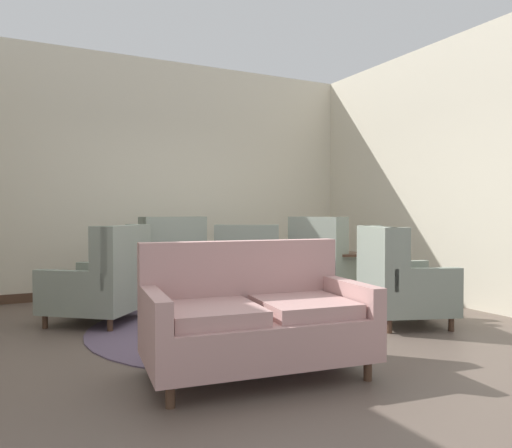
# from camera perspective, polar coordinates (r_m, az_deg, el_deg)

# --- Properties ---
(ground) EXTENTS (8.37, 8.37, 0.00)m
(ground) POSITION_cam_1_polar(r_m,az_deg,el_deg) (4.85, -0.96, -12.67)
(ground) COLOR brown
(wall_back) EXTENTS (6.14, 0.08, 3.39)m
(wall_back) POSITION_cam_1_polar(r_m,az_deg,el_deg) (7.37, -10.69, 5.41)
(wall_back) COLOR beige
(wall_back) RESTS_ON ground
(wall_right) EXTENTS (0.08, 3.96, 3.39)m
(wall_right) POSITION_cam_1_polar(r_m,az_deg,el_deg) (7.18, 17.96, 5.47)
(wall_right) COLOR beige
(wall_right) RESTS_ON ground
(baseboard_back) EXTENTS (5.98, 0.03, 0.12)m
(baseboard_back) POSITION_cam_1_polar(r_m,az_deg,el_deg) (7.38, -10.51, -7.33)
(baseboard_back) COLOR #4C3323
(baseboard_back) RESTS_ON ground
(area_rug) EXTENTS (2.93, 2.93, 0.01)m
(area_rug) POSITION_cam_1_polar(r_m,az_deg,el_deg) (5.11, -2.47, -11.86)
(area_rug) COLOR #5B4C60
(area_rug) RESTS_ON ground
(coffee_table) EXTENTS (0.86, 0.86, 0.50)m
(coffee_table) POSITION_cam_1_polar(r_m,az_deg,el_deg) (5.05, -1.18, -7.41)
(coffee_table) COLOR #4C3323
(coffee_table) RESTS_ON ground
(porcelain_vase) EXTENTS (0.16, 0.16, 0.39)m
(porcelain_vase) POSITION_cam_1_polar(r_m,az_deg,el_deg) (5.03, -0.89, -4.51)
(porcelain_vase) COLOR brown
(porcelain_vase) RESTS_ON coffee_table
(settee) EXTENTS (1.67, 1.03, 0.95)m
(settee) POSITION_cam_1_polar(r_m,az_deg,el_deg) (3.62, -0.12, -10.98)
(settee) COLOR tan
(settee) RESTS_ON ground
(armchair_foreground_right) EXTENTS (1.12, 1.12, 1.01)m
(armchair_foreground_right) POSITION_cam_1_polar(r_m,az_deg,el_deg) (6.53, -0.96, -5.16)
(armchair_foreground_right) COLOR gray
(armchair_foreground_right) RESTS_ON ground
(armchair_back_corner) EXTENTS (0.92, 1.01, 1.12)m
(armchair_back_corner) POSITION_cam_1_polar(r_m,az_deg,el_deg) (6.36, -10.40, -5.19)
(armchair_back_corner) COLOR gray
(armchair_back_corner) RESTS_ON ground
(armchair_far_left) EXTENTS (1.22, 1.22, 1.04)m
(armchair_far_left) POSITION_cam_1_polar(r_m,az_deg,el_deg) (5.47, -17.32, -6.54)
(armchair_far_left) COLOR gray
(armchair_far_left) RESTS_ON ground
(armchair_near_window) EXTENTS (1.02, 0.97, 1.12)m
(armchair_near_window) POSITION_cam_1_polar(r_m,az_deg,el_deg) (6.32, 8.26, -5.09)
(armchair_near_window) COLOR gray
(armchair_near_window) RESTS_ON ground
(armchair_near_sideboard) EXTENTS (1.03, 1.04, 1.03)m
(armchair_near_sideboard) POSITION_cam_1_polar(r_m,az_deg,el_deg) (5.35, 16.23, -6.61)
(armchair_near_sideboard) COLOR gray
(armchair_near_sideboard) RESTS_ON ground
(side_table) EXTENTS (0.51, 0.51, 0.67)m
(side_table) POSITION_cam_1_polar(r_m,az_deg,el_deg) (6.20, 10.22, -5.77)
(side_table) COLOR #4C3323
(side_table) RESTS_ON ground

